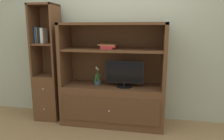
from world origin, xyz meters
TOP-DOWN VIEW (x-y plane):
  - ground_plane at (0.00, 0.00)m, footprint 8.00×8.00m
  - painted_rear_wall at (0.00, 0.75)m, footprint 6.00×0.10m
  - media_console at (0.00, 0.41)m, footprint 1.55×0.54m
  - tv_monitor at (0.19, 0.35)m, footprint 0.57×0.23m
  - potted_plant at (-0.24, 0.39)m, footprint 0.10×0.14m
  - magazine_stack at (-0.06, 0.40)m, footprint 0.26×0.27m
  - bookshelf_tall at (-1.06, 0.41)m, footprint 0.39×0.37m
  - upright_book_row at (-1.13, 0.40)m, footprint 0.14×0.17m

SIDE VIEW (x-z plane):
  - ground_plane at x=0.00m, z-range 0.00..0.00m
  - media_console at x=0.00m, z-range -0.28..1.26m
  - bookshelf_tall at x=-1.06m, z-range -0.29..1.54m
  - potted_plant at x=-0.24m, z-range 0.51..0.81m
  - tv_monitor at x=0.19m, z-range 0.61..1.01m
  - magazine_stack at x=-0.06m, z-range 1.17..1.24m
  - upright_book_row at x=-1.13m, z-range 1.24..1.49m
  - painted_rear_wall at x=0.00m, z-range 0.00..2.80m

